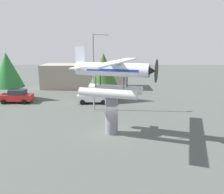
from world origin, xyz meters
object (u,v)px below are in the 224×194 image
car_near_red (17,96)px  storefront_building (85,76)px  streetlight_primary (95,67)px  display_pedestal (111,114)px  tree_west (7,70)px  car_mid_white (94,97)px  floatplane_monument (113,75)px  tree_east (103,69)px

car_near_red → storefront_building: bearing=-123.6°
storefront_building → streetlight_primary: bearing=-77.8°
display_pedestal → tree_west: 19.29m
car_mid_white → streetlight_primary: (0.47, -3.19, 4.13)m
display_pedestal → streetlight_primary: (-2.00, 7.32, 3.31)m
car_near_red → floatplane_monument: bearing=140.5°
floatplane_monument → car_near_red: (-12.89, 10.63, -4.18)m
display_pedestal → storefront_building: 22.61m
streetlight_primary → storefront_building: streetlight_primary is taller
display_pedestal → streetlight_primary: streetlight_primary is taller
floatplane_monument → tree_west: floatplane_monument is taller
car_near_red → streetlight_primary: streetlight_primary is taller
car_mid_white → storefront_building: 11.87m
display_pedestal → car_mid_white: (-2.48, 10.51, -0.81)m
display_pedestal → tree_east: bearing=96.0°
display_pedestal → tree_west: size_ratio=0.52×
storefront_building → floatplane_monument: bearing=-76.4°
display_pedestal → car_near_red: 16.61m
car_mid_white → streetlight_primary: size_ratio=0.48×
floatplane_monument → streetlight_primary: 7.66m
car_near_red → streetlight_primary: (10.77, -3.28, 4.13)m
car_mid_white → car_near_red: bearing=-0.5°
car_near_red → car_mid_white: 10.29m
car_mid_white → tree_west: (-12.07, 1.92, 3.27)m
tree_west → tree_east: bearing=-1.3°
car_near_red → car_mid_white: bearing=179.5°
floatplane_monument → tree_east: floatplane_monument is taller
car_mid_white → streetlight_primary: 5.24m
streetlight_primary → storefront_building: 15.31m
display_pedestal → tree_west: (-14.54, 12.43, 2.46)m
storefront_building → tree_east: tree_east is taller
car_near_red → tree_west: bearing=-45.9°
car_near_red → tree_east: bearing=-172.4°
floatplane_monument → car_mid_white: bearing=121.7°
streetlight_primary → tree_east: bearing=81.5°
streetlight_primary → tree_east: streetlight_primary is taller
floatplane_monument → storefront_building: size_ratio=0.70×
display_pedestal → floatplane_monument: (0.12, -0.04, 3.37)m
floatplane_monument → tree_west: bearing=157.5°
floatplane_monument → streetlight_primary: size_ratio=1.17×
tree_east → car_near_red: bearing=-172.4°
streetlight_primary → storefront_building: size_ratio=0.59×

